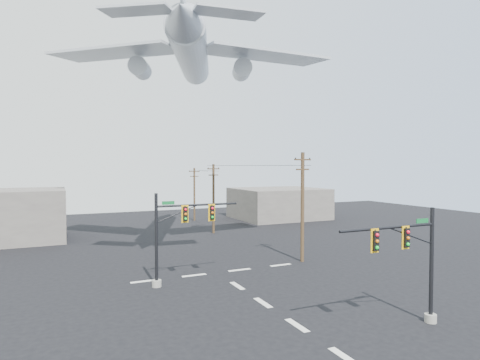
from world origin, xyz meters
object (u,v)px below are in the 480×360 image
signal_mast_near (414,263)px  utility_pole_a (302,205)px  airliner (192,54)px  utility_pole_b (213,197)px  signal_mast_far (175,235)px  utility_pole_c (194,193)px

signal_mast_near → utility_pole_a: (2.83, 15.13, 1.74)m
airliner → utility_pole_a: bearing=-116.0°
utility_pole_b → airliner: (-5.97, -9.59, 15.31)m
signal_mast_near → utility_pole_b: utility_pole_b is taller
signal_mast_near → utility_pole_b: 33.10m
utility_pole_b → airliner: size_ratio=0.31×
signal_mast_far → airliner: 19.99m
signal_mast_near → utility_pole_c: 45.66m
utility_pole_a → utility_pole_b: bearing=84.7°
utility_pole_b → utility_pole_c: 12.62m
signal_mast_near → signal_mast_far: 16.20m
utility_pole_b → signal_mast_far: bearing=-130.5°
signal_mast_near → utility_pole_a: utility_pole_a is taller
signal_mast_near → utility_pole_b: (0.97, 33.06, 1.22)m
signal_mast_near → utility_pole_a: bearing=79.4°
signal_mast_far → utility_pole_b: size_ratio=0.76×
utility_pole_a → airliner: bearing=122.0°
utility_pole_a → signal_mast_far: bearing=178.5°
signal_mast_far → utility_pole_c: 34.80m
signal_mast_far → airliner: (4.69, 10.48, 16.36)m
signal_mast_far → airliner: bearing=65.9°
signal_mast_near → airliner: bearing=102.0°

